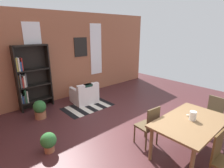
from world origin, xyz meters
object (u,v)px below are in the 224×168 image
(vase_on_table, at_px, (193,116))
(dining_chair_near_left, at_px, (223,159))
(dining_chair_head_right, at_px, (212,114))
(dining_chair_far_left, at_px, (149,125))
(dining_table, at_px, (191,125))
(armchair_white, at_px, (85,95))
(potted_plant_corner, at_px, (40,109))
(bookshelf_tall, at_px, (30,78))
(potted_plant_by_shelf, at_px, (49,141))

(vase_on_table, distance_m, dining_chair_near_left, 0.92)
(vase_on_table, xyz_separation_m, dining_chair_head_right, (1.15, -0.01, -0.35))
(dining_chair_head_right, height_order, dining_chair_near_left, same)
(dining_chair_far_left, bearing_deg, vase_on_table, -59.38)
(dining_table, distance_m, vase_on_table, 0.19)
(dining_table, relative_size, dining_chair_head_right, 1.75)
(armchair_white, height_order, potted_plant_corner, armchair_white)
(dining_chair_far_left, height_order, bookshelf_tall, bookshelf_tall)
(vase_on_table, distance_m, bookshelf_tall, 4.80)
(dining_chair_far_left, distance_m, dining_chair_near_left, 1.47)
(dining_chair_near_left, relative_size, armchair_white, 1.09)
(vase_on_table, bearing_deg, potted_plant_by_shelf, 137.52)
(dining_chair_far_left, xyz_separation_m, dining_chair_near_left, (0.01, -1.47, 0.00))
(dining_chair_far_left, bearing_deg, dining_chair_head_right, -25.04)
(vase_on_table, xyz_separation_m, potted_plant_by_shelf, (-2.20, 2.01, -0.62))
(dining_table, distance_m, bookshelf_tall, 4.80)
(potted_plant_corner, bearing_deg, vase_on_table, -64.43)
(dining_chair_far_left, relative_size, potted_plant_by_shelf, 2.15)
(dining_chair_head_right, bearing_deg, dining_chair_near_left, -155.27)
(dining_table, xyz_separation_m, bookshelf_tall, (-1.59, 4.51, 0.37))
(vase_on_table, bearing_deg, dining_table, -180.00)
(dining_chair_head_right, xyz_separation_m, potted_plant_by_shelf, (-3.35, 2.02, -0.27))
(dining_chair_head_right, distance_m, potted_plant_corner, 4.68)
(bookshelf_tall, relative_size, armchair_white, 2.38)
(dining_table, bearing_deg, bookshelf_tall, 109.39)
(vase_on_table, bearing_deg, dining_chair_near_left, -120.15)
(potted_plant_by_shelf, distance_m, potted_plant_corner, 1.71)
(potted_plant_corner, bearing_deg, dining_table, -65.11)
(dining_table, height_order, vase_on_table, vase_on_table)
(vase_on_table, height_order, potted_plant_by_shelf, vase_on_table)
(potted_plant_corner, bearing_deg, bookshelf_tall, 82.57)
(dining_chair_near_left, xyz_separation_m, potted_plant_corner, (-1.33, 4.40, -0.23))
(dining_table, height_order, potted_plant_corner, dining_table)
(bookshelf_tall, bearing_deg, potted_plant_by_shelf, -102.49)
(potted_plant_corner, bearing_deg, potted_plant_by_shelf, -105.03)
(dining_chair_far_left, xyz_separation_m, potted_plant_corner, (-1.32, 2.93, -0.23))
(dining_chair_near_left, height_order, bookshelf_tall, bookshelf_tall)
(dining_chair_far_left, relative_size, bookshelf_tall, 0.46)
(bookshelf_tall, xyz_separation_m, potted_plant_corner, (-0.11, -0.85, -0.77))
(bookshelf_tall, distance_m, potted_plant_corner, 1.15)
(potted_plant_by_shelf, bearing_deg, armchair_white, 40.43)
(potted_plant_corner, bearing_deg, dining_chair_head_right, -51.64)
(dining_chair_far_left, xyz_separation_m, armchair_white, (0.33, 3.06, -0.23))
(dining_chair_head_right, distance_m, dining_chair_near_left, 1.74)
(dining_chair_near_left, height_order, armchair_white, dining_chair_near_left)
(dining_chair_far_left, bearing_deg, potted_plant_by_shelf, 144.07)
(vase_on_table, relative_size, dining_chair_head_right, 0.19)
(dining_chair_near_left, distance_m, armchair_white, 4.54)
(dining_chair_far_left, height_order, potted_plant_corner, dining_chair_far_left)
(dining_table, distance_m, dining_chair_far_left, 0.84)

